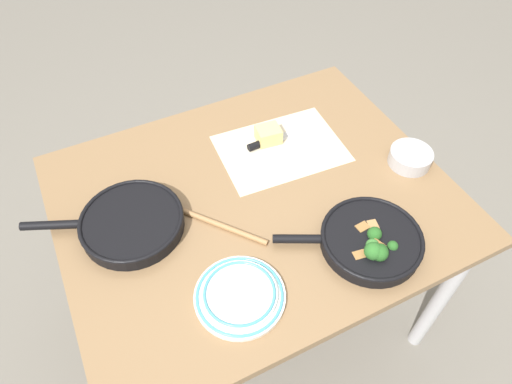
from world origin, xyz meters
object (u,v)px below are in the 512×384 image
Objects in this scene: dinner_plate_stack at (240,295)px; prep_bowl_steel at (410,157)px; skillet_broccoli at (370,241)px; cheese_block at (268,135)px; skillet_eggs at (131,223)px; grater_knife at (270,140)px; wooden_spoon at (191,214)px.

prep_bowl_steel reaches higher than dinner_plate_stack.
cheese_block is at bearing -57.00° from skillet_broccoli.
prep_bowl_steel is (0.84, -0.14, -0.00)m from skillet_eggs.
prep_bowl_steel is at bearing -40.85° from grater_knife.
cheese_block is at bearing -100.93° from wooden_spoon.
skillet_broccoli is 0.49m from cheese_block.
skillet_broccoli is 0.89× the size of skillet_eggs.
grater_knife is (-0.05, 0.47, -0.02)m from skillet_broccoli.
skillet_eggs is at bearing -5.02° from skillet_broccoli.
wooden_spoon is 3.82× the size of cheese_block.
dinner_plate_stack is 1.74× the size of prep_bowl_steel.
grater_knife is at bearing -80.90° from cheese_block.
prep_bowl_steel is at bearing -137.66° from wooden_spoon.
skillet_broccoli reaches higher than wooden_spoon.
dinner_plate_stack is (-0.32, -0.47, -0.01)m from cheese_block.
grater_knife is (0.34, 0.17, 0.00)m from wooden_spoon.
grater_knife is 2.79× the size of cheese_block.
cheese_block is at bearing 96.42° from grater_knife.
prep_bowl_steel is (0.35, -0.27, 0.01)m from grater_knife.
dinner_plate_stack is at bearing 144.03° from wooden_spoon.
prep_bowl_steel is (0.68, -0.10, 0.02)m from wooden_spoon.
skillet_broccoli is 1.20× the size of wooden_spoon.
skillet_eggs is at bearing 170.75° from prep_bowl_steel.
prep_bowl_steel is (0.29, 0.20, -0.00)m from skillet_broccoli.
prep_bowl_steel is at bearing -39.10° from cheese_block.
cheese_block is 0.36× the size of dinner_plate_stack.
wooden_spoon is (-0.39, 0.31, -0.02)m from skillet_broccoli.
skillet_eggs reaches higher than dinner_plate_stack.
cheese_block reaches higher than wooden_spoon.
skillet_eggs is 1.35× the size of wooden_spoon.
skillet_eggs is 0.37m from dinner_plate_stack.
cheese_block reaches higher than prep_bowl_steel.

